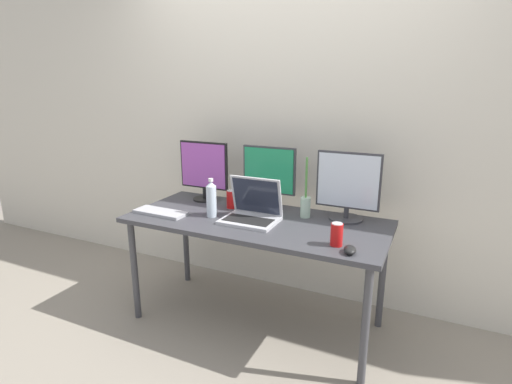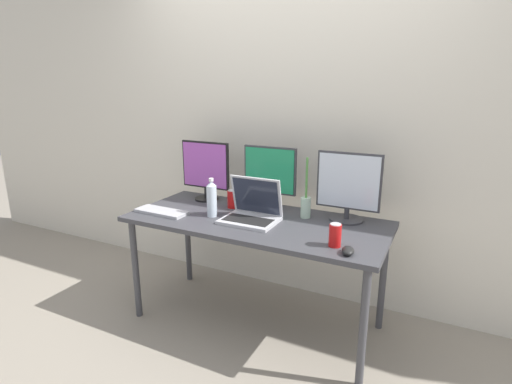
{
  "view_description": "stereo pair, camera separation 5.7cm",
  "coord_description": "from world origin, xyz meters",
  "px_view_note": "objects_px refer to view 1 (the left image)",
  "views": [
    {
      "loc": [
        1.02,
        -2.18,
        1.58
      ],
      "look_at": [
        0.0,
        0.0,
        0.92
      ],
      "focal_mm": 28.0,
      "sensor_mm": 36.0,
      "label": 1
    },
    {
      "loc": [
        1.07,
        -2.15,
        1.58
      ],
      "look_at": [
        0.0,
        0.0,
        0.92
      ],
      "focal_mm": 28.0,
      "sensor_mm": 36.0,
      "label": 2
    }
  ],
  "objects_px": {
    "soda_can_by_laptop": "(337,234)",
    "keyboard_main": "(160,212)",
    "monitor_left": "(204,169)",
    "soda_can_near_keyboard": "(231,199)",
    "work_desk": "(256,229)",
    "mouse_by_keyboard": "(350,250)",
    "monitor_right": "(348,186)",
    "water_bottle": "(211,199)",
    "monitor_center": "(269,175)",
    "bamboo_vase": "(305,205)",
    "laptop_silver": "(252,211)"
  },
  "relations": [
    {
      "from": "laptop_silver",
      "to": "keyboard_main",
      "type": "relative_size",
      "value": 0.94
    },
    {
      "from": "work_desk",
      "to": "mouse_by_keyboard",
      "type": "bearing_deg",
      "value": -22.41
    },
    {
      "from": "keyboard_main",
      "to": "work_desk",
      "type": "bearing_deg",
      "value": 16.91
    },
    {
      "from": "monitor_left",
      "to": "work_desk",
      "type": "bearing_deg",
      "value": -23.92
    },
    {
      "from": "monitor_center",
      "to": "mouse_by_keyboard",
      "type": "bearing_deg",
      "value": -37.59
    },
    {
      "from": "monitor_center",
      "to": "bamboo_vase",
      "type": "relative_size",
      "value": 1.1
    },
    {
      "from": "soda_can_near_keyboard",
      "to": "keyboard_main",
      "type": "bearing_deg",
      "value": -139.09
    },
    {
      "from": "mouse_by_keyboard",
      "to": "soda_can_near_keyboard",
      "type": "bearing_deg",
      "value": 141.05
    },
    {
      "from": "work_desk",
      "to": "monitor_center",
      "type": "height_order",
      "value": "monitor_center"
    },
    {
      "from": "monitor_left",
      "to": "soda_can_by_laptop",
      "type": "xyz_separation_m",
      "value": [
        1.1,
        -0.44,
        -0.17
      ]
    },
    {
      "from": "keyboard_main",
      "to": "laptop_silver",
      "type": "bearing_deg",
      "value": 14.4
    },
    {
      "from": "monitor_center",
      "to": "monitor_right",
      "type": "relative_size",
      "value": 0.99
    },
    {
      "from": "monitor_right",
      "to": "mouse_by_keyboard",
      "type": "xyz_separation_m",
      "value": [
        0.14,
        -0.51,
        -0.2
      ]
    },
    {
      "from": "soda_can_near_keyboard",
      "to": "soda_can_by_laptop",
      "type": "bearing_deg",
      "value": -22.74
    },
    {
      "from": "monitor_left",
      "to": "mouse_by_keyboard",
      "type": "xyz_separation_m",
      "value": [
        1.19,
        -0.51,
        -0.21
      ]
    },
    {
      "from": "monitor_left",
      "to": "monitor_right",
      "type": "bearing_deg",
      "value": 0.03
    },
    {
      "from": "work_desk",
      "to": "laptop_silver",
      "type": "bearing_deg",
      "value": -111.38
    },
    {
      "from": "work_desk",
      "to": "keyboard_main",
      "type": "height_order",
      "value": "keyboard_main"
    },
    {
      "from": "bamboo_vase",
      "to": "mouse_by_keyboard",
      "type": "bearing_deg",
      "value": -49.03
    },
    {
      "from": "keyboard_main",
      "to": "soda_can_by_laptop",
      "type": "height_order",
      "value": "soda_can_by_laptop"
    },
    {
      "from": "monitor_left",
      "to": "monitor_right",
      "type": "height_order",
      "value": "monitor_right"
    },
    {
      "from": "soda_can_by_laptop",
      "to": "bamboo_vase",
      "type": "distance_m",
      "value": 0.48
    },
    {
      "from": "bamboo_vase",
      "to": "soda_can_by_laptop",
      "type": "bearing_deg",
      "value": -51.6
    },
    {
      "from": "monitor_left",
      "to": "monitor_center",
      "type": "xyz_separation_m",
      "value": [
        0.51,
        0.02,
        0.0
      ]
    },
    {
      "from": "soda_can_near_keyboard",
      "to": "bamboo_vase",
      "type": "xyz_separation_m",
      "value": [
        0.53,
        0.03,
        0.02
      ]
    },
    {
      "from": "monitor_left",
      "to": "laptop_silver",
      "type": "distance_m",
      "value": 0.61
    },
    {
      "from": "keyboard_main",
      "to": "soda_can_near_keyboard",
      "type": "xyz_separation_m",
      "value": [
        0.36,
        0.32,
        0.05
      ]
    },
    {
      "from": "monitor_center",
      "to": "soda_can_by_laptop",
      "type": "height_order",
      "value": "monitor_center"
    },
    {
      "from": "monitor_left",
      "to": "bamboo_vase",
      "type": "height_order",
      "value": "monitor_left"
    },
    {
      "from": "soda_can_near_keyboard",
      "to": "water_bottle",
      "type": "bearing_deg",
      "value": -97.08
    },
    {
      "from": "monitor_right",
      "to": "keyboard_main",
      "type": "relative_size",
      "value": 1.19
    },
    {
      "from": "monitor_left",
      "to": "soda_can_near_keyboard",
      "type": "height_order",
      "value": "monitor_left"
    },
    {
      "from": "monitor_left",
      "to": "mouse_by_keyboard",
      "type": "bearing_deg",
      "value": -23.09
    },
    {
      "from": "monitor_left",
      "to": "soda_can_near_keyboard",
      "type": "relative_size",
      "value": 3.43
    },
    {
      "from": "monitor_right",
      "to": "keyboard_main",
      "type": "distance_m",
      "value": 1.23
    },
    {
      "from": "laptop_silver",
      "to": "keyboard_main",
      "type": "height_order",
      "value": "laptop_silver"
    },
    {
      "from": "monitor_center",
      "to": "soda_can_by_laptop",
      "type": "xyz_separation_m",
      "value": [
        0.59,
        -0.45,
        -0.17
      ]
    },
    {
      "from": "work_desk",
      "to": "monitor_right",
      "type": "bearing_deg",
      "value": 24.3
    },
    {
      "from": "bamboo_vase",
      "to": "monitor_right",
      "type": "bearing_deg",
      "value": 13.61
    },
    {
      "from": "work_desk",
      "to": "water_bottle",
      "type": "relative_size",
      "value": 6.5
    },
    {
      "from": "soda_can_near_keyboard",
      "to": "mouse_by_keyboard",
      "type": "bearing_deg",
      "value": -24.43
    },
    {
      "from": "monitor_right",
      "to": "water_bottle",
      "type": "distance_m",
      "value": 0.87
    },
    {
      "from": "keyboard_main",
      "to": "mouse_by_keyboard",
      "type": "xyz_separation_m",
      "value": [
        1.28,
        -0.1,
        0.01
      ]
    },
    {
      "from": "soda_can_by_laptop",
      "to": "keyboard_main",
      "type": "bearing_deg",
      "value": 178.55
    },
    {
      "from": "water_bottle",
      "to": "soda_can_near_keyboard",
      "type": "distance_m",
      "value": 0.22
    },
    {
      "from": "monitor_center",
      "to": "mouse_by_keyboard",
      "type": "relative_size",
      "value": 4.33
    },
    {
      "from": "mouse_by_keyboard",
      "to": "water_bottle",
      "type": "distance_m",
      "value": 0.97
    },
    {
      "from": "work_desk",
      "to": "bamboo_vase",
      "type": "xyz_separation_m",
      "value": [
        0.27,
        0.17,
        0.15
      ]
    },
    {
      "from": "water_bottle",
      "to": "bamboo_vase",
      "type": "relative_size",
      "value": 0.65
    },
    {
      "from": "monitor_right",
      "to": "mouse_by_keyboard",
      "type": "distance_m",
      "value": 0.56
    }
  ]
}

